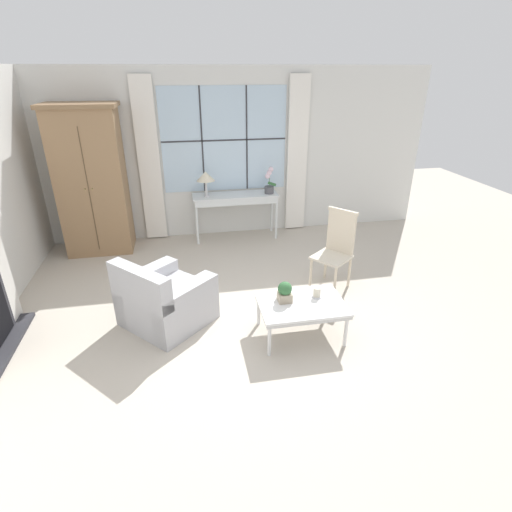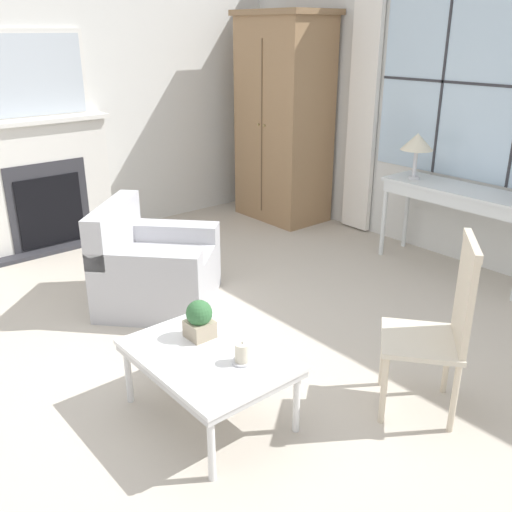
{
  "view_description": "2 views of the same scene",
  "coord_description": "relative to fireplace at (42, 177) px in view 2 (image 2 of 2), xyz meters",
  "views": [
    {
      "loc": [
        -0.77,
        -3.85,
        2.75
      ],
      "look_at": [
        0.06,
        0.5,
        0.65
      ],
      "focal_mm": 28.0,
      "sensor_mm": 36.0,
      "label": 1
    },
    {
      "loc": [
        2.7,
        -1.85,
        2.1
      ],
      "look_at": [
        0.09,
        0.34,
        0.74
      ],
      "focal_mm": 40.0,
      "sensor_mm": 36.0,
      "label": 2
    }
  ],
  "objects": [
    {
      "name": "potted_plant_small",
      "position": [
        3.15,
        -0.31,
        -0.19
      ],
      "size": [
        0.15,
        0.15,
        0.23
      ],
      "color": "tan",
      "rests_on": "coffee_table"
    },
    {
      "name": "wall_left",
      "position": [
        -0.12,
        0.51,
        0.67
      ],
      "size": [
        0.06,
        7.2,
        2.8
      ],
      "primitive_type": "cube",
      "color": "silver",
      "rests_on": "ground_plane"
    },
    {
      "name": "armoire",
      "position": [
        0.77,
        2.53,
        0.42
      ],
      "size": [
        1.07,
        0.71,
        2.3
      ],
      "color": "#93704C",
      "rests_on": "ground_plane"
    },
    {
      "name": "armchair_upholstered",
      "position": [
        1.84,
        0.15,
        -0.45
      ],
      "size": [
        1.22,
        1.22,
        0.83
      ],
      "color": "#B2B2B7",
      "rests_on": "ground_plane"
    },
    {
      "name": "table_lamp",
      "position": [
        2.54,
        2.58,
        0.4
      ],
      "size": [
        0.3,
        0.3,
        0.43
      ],
      "color": "silver",
      "rests_on": "console_table"
    },
    {
      "name": "pillar_candle",
      "position": [
        3.53,
        -0.29,
        -0.25
      ],
      "size": [
        0.12,
        0.12,
        0.13
      ],
      "color": "silver",
      "rests_on": "coffee_table"
    },
    {
      "name": "console_table",
      "position": [
        3.03,
        2.62,
        -0.03
      ],
      "size": [
        1.45,
        0.45,
        0.79
      ],
      "color": "silver",
      "rests_on": "ground_plane"
    },
    {
      "name": "fireplace",
      "position": [
        0.0,
        0.0,
        0.0
      ],
      "size": [
        0.34,
        1.43,
        2.11
      ],
      "color": "#2D2D33",
      "rests_on": "ground_plane"
    },
    {
      "name": "coffee_table",
      "position": [
        3.33,
        -0.38,
        -0.35
      ],
      "size": [
        0.94,
        0.68,
        0.42
      ],
      "color": "silver",
      "rests_on": "ground_plane"
    },
    {
      "name": "ground_plane",
      "position": [
        2.91,
        -0.09,
        -0.73
      ],
      "size": [
        14.0,
        14.0,
        0.0
      ],
      "primitive_type": "plane",
      "color": "#BCB2A3"
    },
    {
      "name": "side_chair_wooden",
      "position": [
        4.12,
        0.67,
        -0.14
      ],
      "size": [
        0.62,
        0.62,
        1.07
      ],
      "color": "beige",
      "rests_on": "ground_plane"
    },
    {
      "name": "wall_back_windowed",
      "position": [
        2.91,
        2.93,
        0.67
      ],
      "size": [
        7.2,
        0.14,
        2.8
      ],
      "color": "silver",
      "rests_on": "ground_plane"
    }
  ]
}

